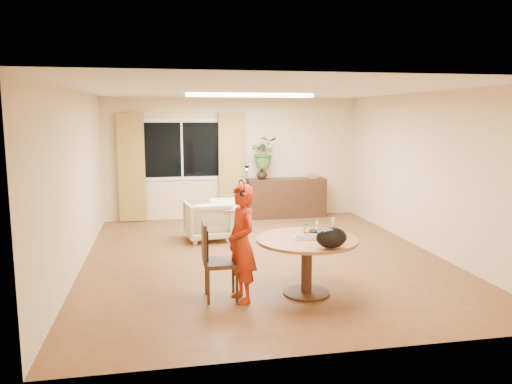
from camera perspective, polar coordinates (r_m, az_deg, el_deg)
The scene contains 24 objects.
floor at distance 7.94m, azimuth 0.86°, elevation -7.51°, with size 6.50×6.50×0.00m, color brown.
ceiling at distance 7.63m, azimuth 0.91°, elevation 11.57°, with size 6.50×6.50×0.00m, color white.
wall_back at distance 10.87m, azimuth -2.63°, elevation 3.88°, with size 5.50×5.50×0.00m, color #D4C189.
wall_left at distance 7.61m, azimuth -19.83°, elevation 1.25°, with size 6.50×6.50×0.00m, color #D4C189.
wall_right at distance 8.67m, azimuth 18.99°, elevation 2.15°, with size 6.50×6.50×0.00m, color #D4C189.
window at distance 10.73m, azimuth -8.46°, elevation 4.80°, with size 1.70×0.03×1.30m.
curtain_left at distance 10.69m, azimuth -14.04°, elevation 2.71°, with size 0.55×0.08×2.25m, color olive.
curtain_right at distance 10.78m, azimuth -2.81°, elevation 3.01°, with size 0.55×0.08×2.25m, color olive.
ceiling_panel at distance 8.81m, azimuth -0.72°, elevation 10.97°, with size 2.20×0.35×0.05m, color white.
dining_table at distance 6.27m, azimuth 5.83°, elevation -6.64°, with size 1.27×1.27×0.72m.
dining_chair at distance 6.13m, azimuth -4.03°, elevation -7.81°, with size 0.46×0.42×0.96m, color #311B10, non-canonical shape.
child at distance 5.99m, azimuth -1.64°, elevation -5.91°, with size 0.34×0.52×1.42m, color red.
laptop at distance 6.20m, azimuth 5.78°, elevation -4.30°, with size 0.33×0.22×0.22m, color #B7B7BC, non-canonical shape.
tumbler at distance 6.51m, azimuth 5.78°, elevation -4.18°, with size 0.07×0.07×0.11m, color white, non-canonical shape.
wine_glass at distance 6.53m, azimuth 8.78°, elevation -3.77°, with size 0.07×0.07×0.20m, color white, non-canonical shape.
pot_lid at distance 6.59m, azimuth 6.94°, elevation -4.37°, with size 0.21×0.21×0.03m, color white, non-canonical shape.
handbag at distance 5.78m, azimuth 8.63°, elevation -5.19°, with size 0.37×0.22×0.25m, color black, non-canonical shape.
armchair at distance 9.02m, azimuth -5.56°, elevation -3.24°, with size 0.76×0.78×0.71m, color #BDAF95.
throw at distance 8.89m, azimuth -3.71°, elevation -0.97°, with size 0.45×0.55×0.03m, color beige, non-canonical shape.
sideboard at distance 10.96m, azimuth 3.51°, elevation -0.68°, with size 1.71×0.42×0.86m, color #311B10.
vase at distance 10.76m, azimuth 0.67°, elevation 2.13°, with size 0.24×0.24×0.25m, color black.
bouquet at distance 10.73m, azimuth 0.94°, elevation 4.54°, with size 0.59×0.51×0.66m, color #285D23.
book_stack at distance 11.06m, azimuth 6.51°, elevation 1.82°, with size 0.20×0.15×0.08m, color brown, non-canonical shape.
desk_lamp at distance 10.65m, azimuth -1.05°, elevation 2.26°, with size 0.13×0.13×0.32m, color black, non-canonical shape.
Camera 1 is at (-1.56, -7.46, 2.23)m, focal length 35.00 mm.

